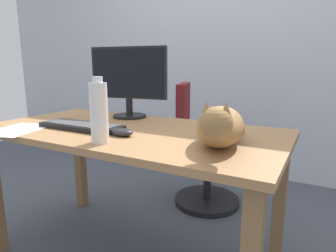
{
  "coord_description": "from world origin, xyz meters",
  "views": [
    {
      "loc": [
        0.84,
        -1.14,
        1.02
      ],
      "look_at": [
        0.27,
        -0.11,
        0.78
      ],
      "focal_mm": 30.95,
      "sensor_mm": 36.0,
      "label": 1
    }
  ],
  "objects_px": {
    "computer_mouse": "(122,132)",
    "water_bottle": "(99,112)",
    "monitor": "(128,79)",
    "office_chair": "(201,154)",
    "keyboard": "(81,126)",
    "cat": "(220,126)"
  },
  "relations": [
    {
      "from": "keyboard",
      "to": "cat",
      "type": "bearing_deg",
      "value": 1.93
    },
    {
      "from": "office_chair",
      "to": "computer_mouse",
      "type": "bearing_deg",
      "value": -90.56
    },
    {
      "from": "monitor",
      "to": "cat",
      "type": "height_order",
      "value": "monitor"
    },
    {
      "from": "computer_mouse",
      "to": "cat",
      "type": "bearing_deg",
      "value": 6.81
    },
    {
      "from": "keyboard",
      "to": "water_bottle",
      "type": "height_order",
      "value": "water_bottle"
    },
    {
      "from": "computer_mouse",
      "to": "water_bottle",
      "type": "xyz_separation_m",
      "value": [
        -0.01,
        -0.13,
        0.11
      ]
    },
    {
      "from": "computer_mouse",
      "to": "keyboard",
      "type": "bearing_deg",
      "value": 174.16
    },
    {
      "from": "office_chair",
      "to": "cat",
      "type": "distance_m",
      "value": 1.05
    },
    {
      "from": "office_chair",
      "to": "keyboard",
      "type": "xyz_separation_m",
      "value": [
        -0.28,
        -0.89,
        0.35
      ]
    },
    {
      "from": "cat",
      "to": "keyboard",
      "type": "bearing_deg",
      "value": -178.07
    },
    {
      "from": "office_chair",
      "to": "keyboard",
      "type": "relative_size",
      "value": 2.04
    },
    {
      "from": "monitor",
      "to": "water_bottle",
      "type": "xyz_separation_m",
      "value": [
        0.25,
        -0.54,
        -0.1
      ]
    },
    {
      "from": "water_bottle",
      "to": "office_chair",
      "type": "bearing_deg",
      "value": 89.17
    },
    {
      "from": "office_chair",
      "to": "cat",
      "type": "xyz_separation_m",
      "value": [
        0.42,
        -0.87,
        0.41
      ]
    },
    {
      "from": "keyboard",
      "to": "computer_mouse",
      "type": "relative_size",
      "value": 4.0
    },
    {
      "from": "monitor",
      "to": "cat",
      "type": "distance_m",
      "value": 0.79
    },
    {
      "from": "monitor",
      "to": "keyboard",
      "type": "distance_m",
      "value": 0.43
    },
    {
      "from": "monitor",
      "to": "water_bottle",
      "type": "relative_size",
      "value": 1.81
    },
    {
      "from": "office_chair",
      "to": "keyboard",
      "type": "bearing_deg",
      "value": -107.55
    },
    {
      "from": "cat",
      "to": "water_bottle",
      "type": "relative_size",
      "value": 2.26
    },
    {
      "from": "monitor",
      "to": "computer_mouse",
      "type": "distance_m",
      "value": 0.52
    },
    {
      "from": "keyboard",
      "to": "computer_mouse",
      "type": "bearing_deg",
      "value": -5.84
    }
  ]
}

